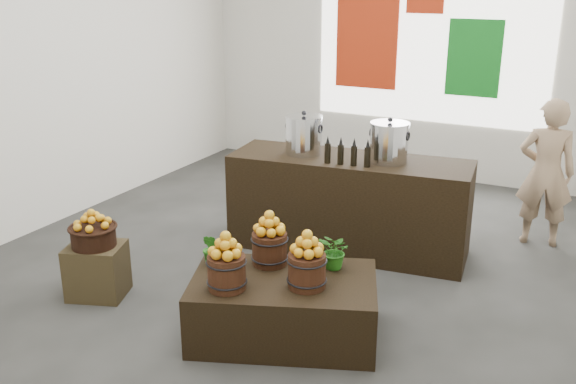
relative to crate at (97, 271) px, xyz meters
The scene contains 22 objects.
ground 1.90m from the crate, 47.61° to the left, with size 7.00×7.00×0.00m, color #3E3E3B.
back_wall 5.36m from the crate, 75.42° to the left, with size 6.00×0.04×4.00m, color silver.
back_opening 5.42m from the crate, 72.11° to the left, with size 3.20×0.02×2.40m, color white.
deco_red_left 5.18m from the crate, 82.12° to the left, with size 0.90×0.04×1.40m, color #B1280D.
deco_green_right 5.52m from the crate, 65.93° to the left, with size 0.70×0.04×1.00m, color #11711D.
crate is the anchor object (origin of this frame).
wicker_basket 0.33m from the crate, ahead, with size 0.39×0.39×0.18m, color black.
apples_in_basket 0.50m from the crate, ahead, with size 0.30×0.30×0.16m, color #AC2405, non-canonical shape.
display_table 1.80m from the crate, ahead, with size 1.44×0.88×0.50m, color black.
apple_bucket_front_left 1.55m from the crate, ahead, with size 0.29×0.29×0.27m, color #3E1C11.
apples_in_bucket_front_left 1.62m from the crate, ahead, with size 0.22×0.22×0.19m, color #AC2405, non-canonical shape.
apple_bucket_front_right 2.05m from the crate, ahead, with size 0.29×0.29×0.27m, color #3E1C11.
apples_in_bucket_front_right 2.11m from the crate, ahead, with size 0.22×0.22×0.19m, color #AC2405, non-canonical shape.
apple_bucket_rear 1.65m from the crate, 12.71° to the left, with size 0.29×0.29×0.27m, color #3E1C11.
apples_in_bucket_rear 1.72m from the crate, 12.71° to the left, with size 0.22×0.22×0.19m, color #AC2405, non-canonical shape.
herb_garnish_right 2.18m from the crate, 13.84° to the left, with size 0.27×0.24×0.30m, color #1F6415.
herb_garnish_left 1.21m from the crate, ahead, with size 0.14×0.12×0.26m, color #1F6415.
counter 2.56m from the crate, 50.92° to the left, with size 2.42×0.77×0.99m, color black.
stock_pot_left 2.41m from the crate, 59.88° to the left, with size 0.37×0.37×0.37m, color silver.
stock_pot_center 2.99m from the crate, 45.48° to the left, with size 0.37×0.37×0.37m, color silver.
oil_cruets 2.55m from the crate, 46.75° to the left, with size 0.35×0.07×0.28m, color black, non-canonical shape.
shopper 4.58m from the crate, 42.25° to the left, with size 0.57×0.38×1.58m, color #93765A.
Camera 1 is at (2.60, -5.24, 2.75)m, focal length 40.00 mm.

